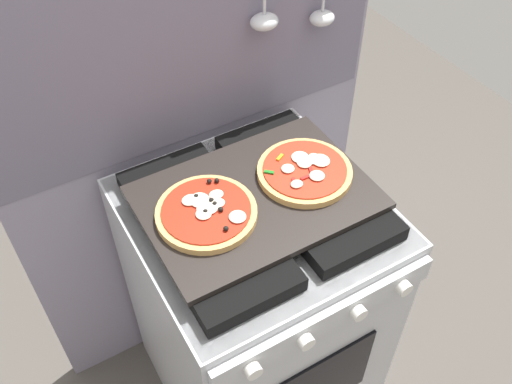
{
  "coord_description": "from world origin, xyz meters",
  "views": [
    {
      "loc": [
        -0.47,
        -0.8,
        1.88
      ],
      "look_at": [
        0.0,
        0.0,
        0.93
      ],
      "focal_mm": 39.73,
      "sensor_mm": 36.0,
      "label": 1
    }
  ],
  "objects": [
    {
      "name": "ground_plane",
      "position": [
        0.0,
        0.0,
        0.0
      ],
      "size": [
        4.0,
        4.0,
        0.0
      ],
      "primitive_type": "plane",
      "color": "#4C4742"
    },
    {
      "name": "kitchen_backsplash",
      "position": [
        0.0,
        0.33,
        0.79
      ],
      "size": [
        1.1,
        0.09,
        1.55
      ],
      "color": "gray",
      "rests_on": "ground_plane"
    },
    {
      "name": "stove",
      "position": [
        -0.0,
        -0.0,
        0.45
      ],
      "size": [
        0.6,
        0.64,
        0.9
      ],
      "color": "#B7BABF",
      "rests_on": "ground_plane"
    },
    {
      "name": "baking_tray",
      "position": [
        0.0,
        0.0,
        0.91
      ],
      "size": [
        0.54,
        0.38,
        0.02
      ],
      "primitive_type": "cube",
      "color": "black",
      "rests_on": "stove"
    },
    {
      "name": "pizza_left",
      "position": [
        -0.13,
        0.0,
        0.93
      ],
      "size": [
        0.23,
        0.23,
        0.03
      ],
      "color": "tan",
      "rests_on": "baking_tray"
    },
    {
      "name": "pizza_right",
      "position": [
        0.14,
        0.0,
        0.93
      ],
      "size": [
        0.23,
        0.23,
        0.03
      ],
      "color": "tan",
      "rests_on": "baking_tray"
    }
  ]
}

